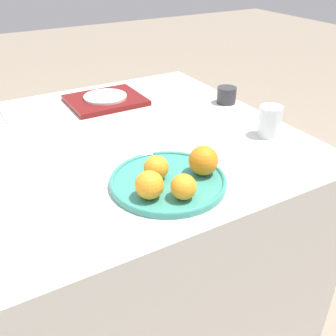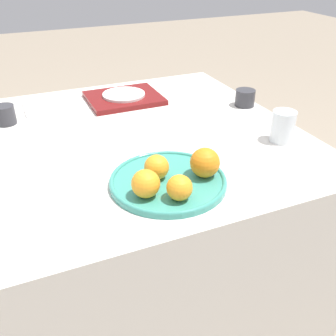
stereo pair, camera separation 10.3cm
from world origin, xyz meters
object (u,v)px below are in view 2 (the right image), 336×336
(orange_2, at_px, (205,163))
(napkin, at_px, (43,108))
(orange_0, at_px, (157,167))
(orange_3, at_px, (180,188))
(serving_tray, at_px, (124,98))
(side_plate, at_px, (124,95))
(cup_1, at_px, (245,98))
(fruit_platter, at_px, (168,181))
(water_glass, at_px, (283,126))
(orange_1, at_px, (146,184))
(cup_0, at_px, (5,115))

(orange_2, relative_size, napkin, 0.55)
(orange_0, xyz_separation_m, orange_3, (0.01, -0.11, -0.00))
(serving_tray, bearing_deg, side_plate, 0.00)
(cup_1, bearing_deg, fruit_platter, -140.99)
(orange_3, relative_size, cup_1, 0.85)
(orange_2, height_order, cup_1, orange_2)
(side_plate, bearing_deg, water_glass, -57.33)
(orange_3, bearing_deg, napkin, 105.76)
(fruit_platter, height_order, orange_1, orange_1)
(orange_0, xyz_separation_m, napkin, (-0.21, 0.67, -0.04))
(orange_2, distance_m, water_glass, 0.36)
(water_glass, relative_size, napkin, 0.70)
(orange_3, distance_m, cup_1, 0.72)
(cup_0, bearing_deg, orange_2, -52.50)
(fruit_platter, relative_size, serving_tray, 1.09)
(water_glass, distance_m, serving_tray, 0.66)
(fruit_platter, height_order, side_plate, side_plate)
(side_plate, bearing_deg, orange_3, -97.25)
(fruit_platter, height_order, orange_0, orange_0)
(orange_2, xyz_separation_m, napkin, (-0.33, 0.71, -0.05))
(orange_0, height_order, side_plate, orange_0)
(fruit_platter, relative_size, water_glass, 3.09)
(serving_tray, height_order, side_plate, side_plate)
(fruit_platter, height_order, orange_3, orange_3)
(orange_1, bearing_deg, orange_0, 50.76)
(orange_0, distance_m, water_glass, 0.47)
(side_plate, height_order, napkin, side_plate)
(fruit_platter, relative_size, side_plate, 1.83)
(fruit_platter, distance_m, cup_0, 0.70)
(orange_0, height_order, napkin, orange_0)
(orange_1, bearing_deg, napkin, 101.46)
(cup_1, bearing_deg, serving_tray, 149.84)
(orange_3, bearing_deg, serving_tray, 82.75)
(napkin, bearing_deg, serving_tray, -6.90)
(fruit_platter, bearing_deg, cup_1, 39.01)
(orange_3, height_order, serving_tray, orange_3)
(orange_3, height_order, cup_0, orange_3)
(orange_2, xyz_separation_m, side_plate, (-0.01, 0.67, -0.03))
(orange_2, xyz_separation_m, cup_1, (0.41, 0.43, -0.02))
(water_glass, relative_size, cup_1, 1.34)
(water_glass, xyz_separation_m, serving_tray, (-0.36, 0.56, -0.04))
(fruit_platter, xyz_separation_m, orange_0, (-0.02, 0.02, 0.04))
(orange_1, distance_m, cup_0, 0.71)
(water_glass, bearing_deg, cup_0, 148.52)
(orange_0, bearing_deg, fruit_platter, -41.10)
(orange_1, height_order, cup_1, orange_1)
(fruit_platter, bearing_deg, serving_tray, 82.54)
(orange_2, xyz_separation_m, orange_3, (-0.11, -0.07, -0.01))
(water_glass, bearing_deg, serving_tray, 122.67)
(orange_3, bearing_deg, side_plate, 82.75)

